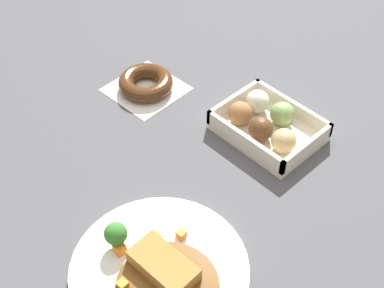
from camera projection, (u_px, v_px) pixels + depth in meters
name	position (u px, v px, depth m)	size (l,w,h in m)	color
ground_plane	(174.00, 166.00, 0.98)	(1.60, 1.60, 0.00)	#4C4C51
curry_plate	(159.00, 270.00, 0.81)	(0.27, 0.27, 0.07)	white
donut_box	(266.00, 124.00, 1.03)	(0.19, 0.15, 0.06)	beige
chocolate_ring_donut	(146.00, 83.00, 1.13)	(0.15, 0.15, 0.03)	white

